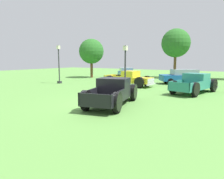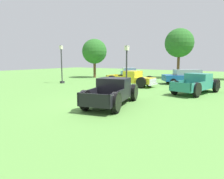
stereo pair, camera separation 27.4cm
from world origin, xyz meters
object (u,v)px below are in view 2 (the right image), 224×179
object	(u,v)px
pickup_truck_foreground	(114,92)
sedan_distant_a	(129,73)
lamp_post_near	(62,63)
sedan_distant_b	(186,76)
pickup_truck_behind_left	(133,79)
oak_tree_west	(179,43)
lamp_post_far	(127,68)
oak_tree_center	(94,51)
pickup_truck_behind_right	(198,84)

from	to	relation	value
pickup_truck_foreground	sedan_distant_a	bearing A→B (deg)	116.82
lamp_post_near	sedan_distant_b	bearing A→B (deg)	31.48
pickup_truck_behind_left	sedan_distant_b	world-z (taller)	sedan_distant_b
sedan_distant_b	oak_tree_west	world-z (taller)	oak_tree_west
lamp_post_near	lamp_post_far	bearing A→B (deg)	-10.31
pickup_truck_foreground	oak_tree_center	world-z (taller)	oak_tree_center
lamp_post_near	lamp_post_far	world-z (taller)	lamp_post_near
sedan_distant_b	pickup_truck_behind_right	bearing A→B (deg)	-66.24
sedan_distant_b	sedan_distant_a	bearing A→B (deg)	168.17
pickup_truck_behind_left	oak_tree_center	xyz separation A→B (m)	(-9.27, 5.54, 2.96)
pickup_truck_foreground	pickup_truck_behind_left	bearing A→B (deg)	110.95
lamp_post_near	oak_tree_west	distance (m)	16.09
pickup_truck_behind_left	oak_tree_center	world-z (taller)	oak_tree_center
pickup_truck_behind_right	lamp_post_far	world-z (taller)	lamp_post_far
sedan_distant_a	lamp_post_near	distance (m)	9.32
pickup_truck_foreground	sedan_distant_b	xyz separation A→B (m)	(0.68, 12.57, 0.07)
lamp_post_far	oak_tree_west	size ratio (longest dim) A/B	0.55
pickup_truck_behind_right	sedan_distant_b	xyz separation A→B (m)	(-2.45, 5.57, 0.08)
sedan_distant_b	oak_tree_center	xyz separation A→B (m)	(-12.92, 0.71, 2.86)
lamp_post_near	oak_tree_center	bearing A→B (deg)	102.07
pickup_truck_behind_left	oak_tree_west	xyz separation A→B (m)	(0.80, 11.36, 4.05)
pickup_truck_behind_left	sedan_distant_b	bearing A→B (deg)	53.01
pickup_truck_foreground	pickup_truck_behind_right	xyz separation A→B (m)	(3.13, 7.00, -0.01)
sedan_distant_b	lamp_post_near	size ratio (longest dim) A/B	1.18
sedan_distant_b	oak_tree_center	bearing A→B (deg)	176.85
pickup_truck_foreground	oak_tree_west	distance (m)	19.64
pickup_truck_foreground	sedan_distant_a	distance (m)	15.93
sedan_distant_b	oak_tree_center	distance (m)	13.25
sedan_distant_a	oak_tree_west	xyz separation A→B (m)	(5.02, 4.88, 3.97)
pickup_truck_foreground	sedan_distant_b	size ratio (longest dim) A/B	1.09
lamp_post_near	pickup_truck_behind_left	bearing A→B (deg)	15.21
lamp_post_near	oak_tree_center	world-z (taller)	oak_tree_center
pickup_truck_foreground	oak_tree_west	bearing A→B (deg)	96.47
sedan_distant_b	oak_tree_west	distance (m)	8.15
pickup_truck_foreground	lamp_post_near	bearing A→B (deg)	151.93
pickup_truck_behind_left	lamp_post_far	world-z (taller)	lamp_post_far
pickup_truck_behind_left	sedan_distant_a	bearing A→B (deg)	123.11
pickup_truck_foreground	sedan_distant_b	distance (m)	12.59
lamp_post_near	sedan_distant_a	bearing A→B (deg)	68.22
pickup_truck_behind_left	lamp_post_near	xyz separation A→B (m)	(-7.65, -2.08, 1.44)
sedan_distant_a	lamp_post_far	xyz separation A→B (m)	(5.65, -10.21, 1.14)
pickup_truck_behind_left	sedan_distant_a	size ratio (longest dim) A/B	1.03
sedan_distant_a	sedan_distant_b	bearing A→B (deg)	-11.83
pickup_truck_foreground	lamp_post_near	distance (m)	12.10
pickup_truck_behind_left	sedan_distant_a	xyz separation A→B (m)	(-4.23, 6.48, 0.09)
pickup_truck_behind_right	oak_tree_center	world-z (taller)	oak_tree_center
pickup_truck_behind_left	pickup_truck_foreground	bearing A→B (deg)	-69.05
lamp_post_far	oak_tree_west	xyz separation A→B (m)	(-0.63, 15.09, 2.82)
lamp_post_far	pickup_truck_foreground	bearing A→B (deg)	-69.04
sedan_distant_a	pickup_truck_behind_right	bearing A→B (deg)	-34.97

